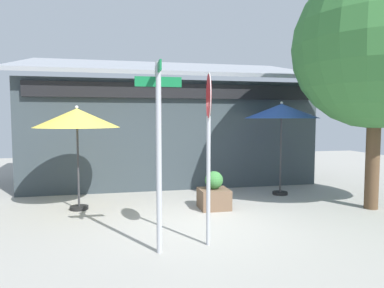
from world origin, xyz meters
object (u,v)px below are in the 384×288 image
at_px(street_sign_post, 159,140).
at_px(stop_sign, 209,125).
at_px(patio_umbrella_royal_blue_center, 282,112).
at_px(sidewalk_planter, 214,194).
at_px(patio_umbrella_mustard_left, 77,119).

xyz_separation_m(street_sign_post, stop_sign, (0.88, 0.16, 0.23)).
distance_m(street_sign_post, stop_sign, 0.93).
height_order(stop_sign, patio_umbrella_royal_blue_center, stop_sign).
height_order(patio_umbrella_royal_blue_center, sidewalk_planter, patio_umbrella_royal_blue_center).
height_order(street_sign_post, patio_umbrella_mustard_left, street_sign_post).
relative_size(stop_sign, patio_umbrella_mustard_left, 1.19).
relative_size(patio_umbrella_mustard_left, sidewalk_planter, 2.72).
bearing_deg(sidewalk_planter, stop_sign, -108.21).
distance_m(stop_sign, patio_umbrella_mustard_left, 3.87).
bearing_deg(patio_umbrella_royal_blue_center, stop_sign, -131.79).
relative_size(street_sign_post, patio_umbrella_royal_blue_center, 1.16).
distance_m(stop_sign, sidewalk_planter, 3.04).
bearing_deg(sidewalk_planter, street_sign_post, -123.27).
relative_size(stop_sign, sidewalk_planter, 3.23).
distance_m(patio_umbrella_mustard_left, patio_umbrella_royal_blue_center, 5.60).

